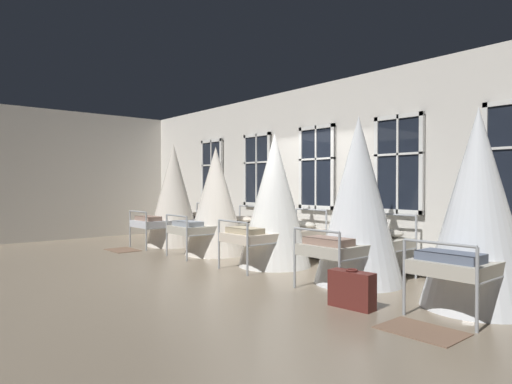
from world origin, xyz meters
name	(u,v)px	position (x,y,z in m)	size (l,w,h in m)	color
ground	(267,267)	(0.00, 0.00, 0.00)	(24.08, 24.08, 0.00)	gray
back_wall_with_windows	(320,172)	(0.00, 1.40, 1.73)	(13.04, 0.10, 3.45)	silver
end_wall_left	(71,175)	(-6.52, -1.32, 1.73)	(0.10, 6.36, 3.45)	silver
window_bank	(316,209)	(0.00, 1.28, 0.99)	(8.17, 0.10, 2.56)	black
cot_first	(174,196)	(-3.67, 0.20, 1.19)	(1.33, 1.95, 2.46)	#9EA3A8
cot_second	(216,202)	(-1.85, 0.19, 1.10)	(1.33, 1.94, 2.28)	#9EA3A8
cot_third	(275,202)	(-0.03, 0.21, 1.16)	(1.33, 1.94, 2.41)	#9EA3A8
cot_fourth	(358,202)	(1.84, 0.20, 1.21)	(1.33, 1.94, 2.50)	#9EA3A8
cot_fifth	(478,211)	(3.59, 0.21, 1.16)	(1.33, 1.94, 2.41)	#9EA3A8
rug_first	(123,250)	(-3.63, -1.12, 0.01)	(0.80, 0.56, 0.01)	brown
rug_fifth	(421,331)	(3.63, -1.12, 0.01)	(0.80, 0.56, 0.01)	brown
suitcase_dark	(352,289)	(2.64, -0.97, 0.22)	(0.58, 0.26, 0.47)	#5B231E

